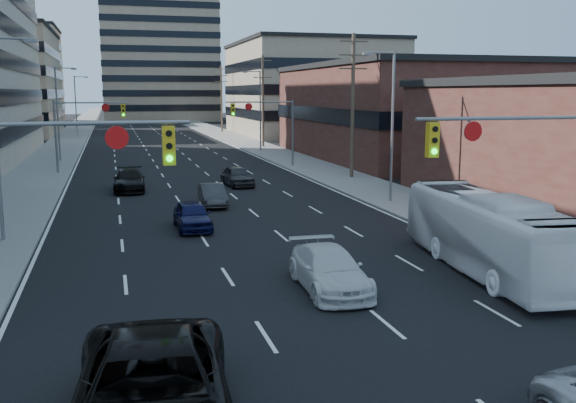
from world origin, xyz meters
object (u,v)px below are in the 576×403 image
at_px(black_pickup, 152,394).
at_px(transit_bus, 489,233).
at_px(white_van, 329,270).
at_px(sedan_blue, 192,215).

distance_m(black_pickup, transit_bus, 15.44).
distance_m(white_van, transit_bus, 6.48).
distance_m(white_van, sedan_blue, 11.53).
distance_m(black_pickup, sedan_blue, 19.40).
xyz_separation_m(white_van, sedan_blue, (-3.27, 11.05, -0.02)).
bearing_deg(white_van, black_pickup, -126.10).
xyz_separation_m(transit_bus, sedan_blue, (-9.68, 10.51, -0.78)).
relative_size(white_van, sedan_blue, 1.21).
xyz_separation_m(black_pickup, transit_bus, (12.79, 8.64, 0.54)).
relative_size(black_pickup, sedan_blue, 1.65).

